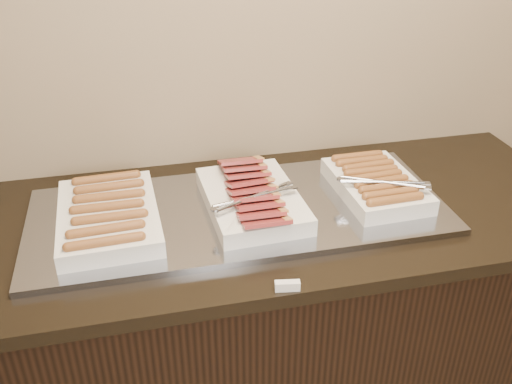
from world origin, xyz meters
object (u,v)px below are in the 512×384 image
counter (249,328)px  warming_tray (239,212)px  dish_right (376,184)px  dish_center (252,198)px  dish_left (108,215)px

counter → warming_tray: (-0.02, 0.00, 0.46)m
counter → dish_right: (0.40, -0.00, 0.50)m
counter → dish_right: size_ratio=5.91×
dish_center → dish_right: bearing=-3.0°
counter → dish_right: 0.64m
dish_right → warming_tray: bearing=177.3°
counter → warming_tray: 0.46m
counter → dish_right: bearing=-0.6°
warming_tray → dish_center: (0.04, -0.00, 0.04)m
warming_tray → dish_right: (0.42, -0.00, 0.04)m
dish_left → dish_right: dish_right is taller
counter → dish_left: (-0.39, 0.00, 0.50)m
warming_tray → dish_left: bearing=180.0°
warming_tray → dish_center: 0.06m
dish_left → dish_right: size_ratio=1.17×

